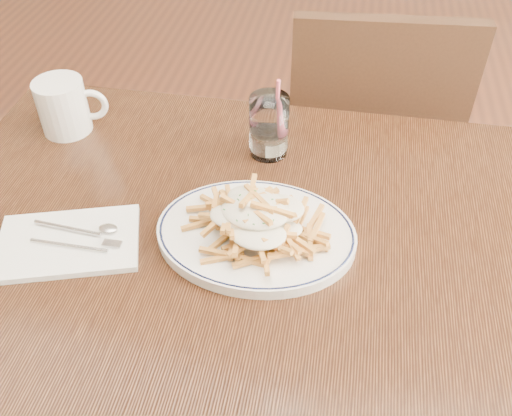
% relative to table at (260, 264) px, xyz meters
% --- Properties ---
extents(table, '(1.20, 0.80, 0.75)m').
position_rel_table_xyz_m(table, '(0.00, 0.00, 0.00)').
color(table, black).
rests_on(table, ground).
extents(chair_far, '(0.45, 0.45, 0.91)m').
position_rel_table_xyz_m(chair_far, '(0.19, 0.62, -0.16)').
color(chair_far, black).
rests_on(chair_far, ground).
extents(fries_plate, '(0.36, 0.32, 0.02)m').
position_rel_table_xyz_m(fries_plate, '(-0.01, -0.02, 0.09)').
color(fries_plate, white).
rests_on(fries_plate, table).
extents(loaded_fries, '(0.23, 0.19, 0.06)m').
position_rel_table_xyz_m(loaded_fries, '(-0.01, -0.02, 0.13)').
color(loaded_fries, '#BF863A').
rests_on(loaded_fries, fries_plate).
extents(napkin, '(0.26, 0.21, 0.01)m').
position_rel_table_xyz_m(napkin, '(-0.31, -0.08, 0.08)').
color(napkin, white).
rests_on(napkin, table).
extents(cutlery, '(0.17, 0.06, 0.01)m').
position_rel_table_xyz_m(cutlery, '(-0.31, -0.08, 0.09)').
color(cutlery, silver).
rests_on(cutlery, napkin).
extents(water_glass, '(0.08, 0.08, 0.17)m').
position_rel_table_xyz_m(water_glass, '(-0.02, 0.23, 0.13)').
color(water_glass, white).
rests_on(water_glass, table).
extents(coffee_mug, '(0.14, 0.10, 0.11)m').
position_rel_table_xyz_m(coffee_mug, '(-0.44, 0.23, 0.13)').
color(coffee_mug, white).
rests_on(coffee_mug, table).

